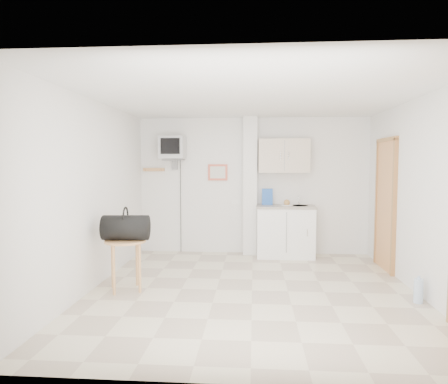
# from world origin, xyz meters

# --- Properties ---
(ground) EXTENTS (4.50, 4.50, 0.00)m
(ground) POSITION_xyz_m (0.00, 0.00, 0.00)
(ground) COLOR beige
(ground) RESTS_ON ground
(room_envelope) EXTENTS (4.24, 4.54, 2.55)m
(room_envelope) POSITION_xyz_m (0.24, 0.09, 1.54)
(room_envelope) COLOR white
(room_envelope) RESTS_ON ground
(kitchenette) EXTENTS (1.03, 0.58, 2.10)m
(kitchenette) POSITION_xyz_m (0.57, 2.00, 0.80)
(kitchenette) COLOR white
(kitchenette) RESTS_ON ground
(crt_television) EXTENTS (0.44, 0.45, 2.15)m
(crt_television) POSITION_xyz_m (-1.45, 2.02, 1.94)
(crt_television) COLOR slate
(crt_television) RESTS_ON ground
(round_table) EXTENTS (0.53, 0.53, 0.67)m
(round_table) POSITION_xyz_m (-1.65, -0.10, 0.56)
(round_table) COLOR tan
(round_table) RESTS_ON ground
(duffel_bag) EXTENTS (0.61, 0.37, 0.44)m
(duffel_bag) POSITION_xyz_m (-1.64, -0.11, 0.83)
(duffel_bag) COLOR black
(duffel_bag) RESTS_ON round_table
(water_bottle) EXTENTS (0.11, 0.11, 0.32)m
(water_bottle) POSITION_xyz_m (1.98, -0.32, 0.15)
(water_bottle) COLOR #AEC8E6
(water_bottle) RESTS_ON ground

